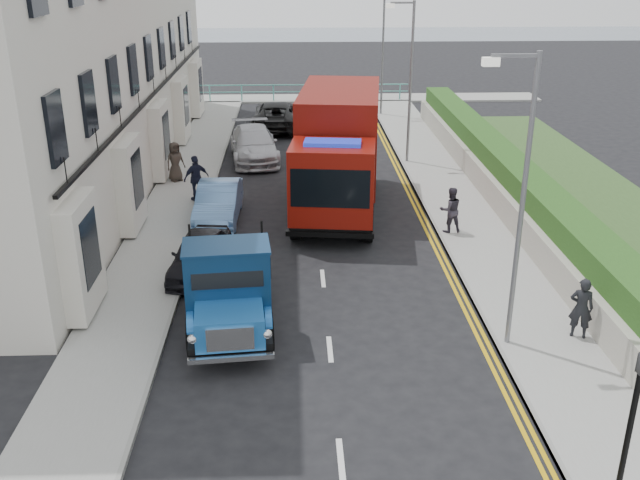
{
  "coord_description": "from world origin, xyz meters",
  "views": [
    {
      "loc": [
        -0.81,
        -16.87,
        8.92
      ],
      "look_at": [
        -0.1,
        1.56,
        1.4
      ],
      "focal_mm": 40.0,
      "sensor_mm": 36.0,
      "label": 1
    }
  ],
  "objects": [
    {
      "name": "pedestrian_east_far",
      "position": [
        4.4,
        5.3,
        0.9
      ],
      "size": [
        0.83,
        0.69,
        1.55
      ],
      "primitive_type": "imported",
      "rotation": [
        0.0,
        0.0,
        3.28
      ],
      "color": "#312C36",
      "rests_on": "pavement_east"
    },
    {
      "name": "garden_east",
      "position": [
        7.21,
        9.0,
        0.9
      ],
      "size": [
        1.45,
        28.0,
        1.75
      ],
      "color": "#B2AD9E",
      "rests_on": "ground"
    },
    {
      "name": "pedestrian_west_far",
      "position": [
        -5.63,
        11.41,
        0.93
      ],
      "size": [
        0.94,
        0.89,
        1.62
      ],
      "primitive_type": "imported",
      "rotation": [
        0.0,
        0.0,
        0.64
      ],
      "color": "#372E27",
      "rests_on": "pavement_west"
    },
    {
      "name": "pedestrian_east_near",
      "position": [
        6.1,
        -1.81,
        0.9
      ],
      "size": [
        0.66,
        0.54,
        1.56
      ],
      "primitive_type": "imported",
      "rotation": [
        0.0,
        0.0,
        2.79
      ],
      "color": "black",
      "rests_on": "pavement_east"
    },
    {
      "name": "red_lorry",
      "position": [
        0.82,
        8.21,
        2.26
      ],
      "size": [
        3.69,
        8.37,
        4.25
      ],
      "rotation": [
        0.0,
        0.0,
        -0.12
      ],
      "color": "black",
      "rests_on": "ground"
    },
    {
      "name": "seafront_railing",
      "position": [
        0.0,
        28.2,
        0.58
      ],
      "size": [
        13.0,
        0.08,
        1.11
      ],
      "color": "#59B2A5",
      "rests_on": "ground"
    },
    {
      "name": "lamp_mid",
      "position": [
        4.18,
        14.0,
        4.0
      ],
      "size": [
        1.23,
        0.18,
        7.0
      ],
      "color": "slate",
      "rests_on": "ground"
    },
    {
      "name": "seafront_car_right",
      "position": [
        1.08,
        20.0,
        0.65
      ],
      "size": [
        1.56,
        3.85,
        1.31
      ],
      "primitive_type": "imported",
      "rotation": [
        0.0,
        0.0,
        0.0
      ],
      "color": "#BDBCC1",
      "rests_on": "ground"
    },
    {
      "name": "pavement_east",
      "position": [
        5.3,
        9.0,
        0.06
      ],
      "size": [
        2.6,
        38.0,
        0.12
      ],
      "primitive_type": "cube",
      "color": "gray",
      "rests_on": "ground"
    },
    {
      "name": "seafront_car_left",
      "position": [
        -1.66,
        20.95,
        0.74
      ],
      "size": [
        2.61,
        5.39,
        1.48
      ],
      "primitive_type": "imported",
      "rotation": [
        0.0,
        0.0,
        3.11
      ],
      "color": "black",
      "rests_on": "ground"
    },
    {
      "name": "pavement_west",
      "position": [
        -5.2,
        9.0,
        0.06
      ],
      "size": [
        2.4,
        38.0,
        0.12
      ],
      "primitive_type": "cube",
      "color": "gray",
      "rests_on": "ground"
    },
    {
      "name": "promenade",
      "position": [
        0.0,
        29.0,
        0.06
      ],
      "size": [
        30.0,
        2.5,
        0.12
      ],
      "primitive_type": "cube",
      "color": "gray",
      "rests_on": "ground"
    },
    {
      "name": "pedestrian_west_near",
      "position": [
        -4.47,
        8.91,
        0.98
      ],
      "size": [
        1.08,
        0.9,
        1.73
      ],
      "primitive_type": "imported",
      "rotation": [
        0.0,
        0.0,
        3.72
      ],
      "color": "#1A1C2F",
      "rests_on": "pavement_west"
    },
    {
      "name": "parked_car_rear",
      "position": [
        -2.6,
        14.88,
        0.73
      ],
      "size": [
        2.65,
        5.23,
        1.46
      ],
      "primitive_type": "imported",
      "rotation": [
        0.0,
        0.0,
        0.12
      ],
      "color": "#B8B8BD",
      "rests_on": "ground"
    },
    {
      "name": "bedford_lorry",
      "position": [
        -2.45,
        -1.14,
        1.12
      ],
      "size": [
        2.5,
        5.32,
        2.44
      ],
      "rotation": [
        0.0,
        0.0,
        0.1
      ],
      "color": "black",
      "rests_on": "ground"
    },
    {
      "name": "ground",
      "position": [
        0.0,
        0.0,
        0.0
      ],
      "size": [
        120.0,
        120.0,
        0.0
      ],
      "primitive_type": "plane",
      "color": "black",
      "rests_on": "ground"
    },
    {
      "name": "parked_car_front",
      "position": [
        -3.6,
        2.51,
        0.62
      ],
      "size": [
        1.84,
        3.76,
        1.24
      ],
      "primitive_type": "imported",
      "rotation": [
        0.0,
        0.0,
        -0.11
      ],
      "color": "black",
      "rests_on": "ground"
    },
    {
      "name": "traffic_signal",
      "position": [
        4.6,
        -7.5,
        2.07
      ],
      "size": [
        0.16,
        0.2,
        3.1
      ],
      "color": "black",
      "rests_on": "ground"
    },
    {
      "name": "sea_plane",
      "position": [
        0.0,
        60.0,
        0.0
      ],
      "size": [
        120.0,
        120.0,
        0.0
      ],
      "primitive_type": "plane",
      "color": "slate",
      "rests_on": "ground"
    },
    {
      "name": "parked_car_mid",
      "position": [
        -3.48,
        7.0,
        0.67
      ],
      "size": [
        1.48,
        4.08,
        1.34
      ],
      "primitive_type": "imported",
      "rotation": [
        0.0,
        0.0,
        -0.02
      ],
      "color": "#6599D9",
      "rests_on": "ground"
    },
    {
      "name": "lamp_far",
      "position": [
        4.18,
        24.0,
        4.0
      ],
      "size": [
        1.23,
        0.18,
        7.0
      ],
      "color": "slate",
      "rests_on": "ground"
    },
    {
      "name": "lamp_near",
      "position": [
        4.18,
        -2.0,
        4.0
      ],
      "size": [
        1.23,
        0.18,
        7.0
      ],
      "color": "slate",
      "rests_on": "ground"
    }
  ]
}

